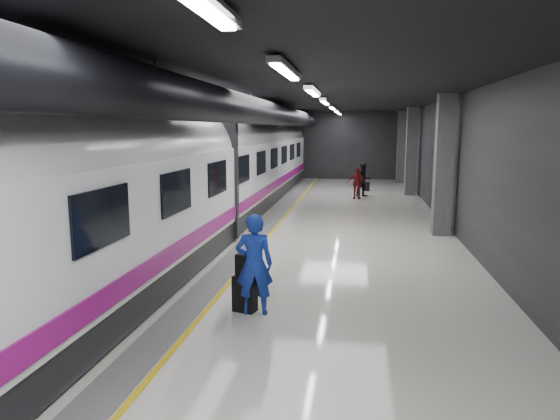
{
  "coord_description": "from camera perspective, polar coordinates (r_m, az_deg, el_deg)",
  "views": [
    {
      "loc": [
        1.83,
        -14.58,
        3.41
      ],
      "look_at": [
        -0.13,
        -1.99,
        1.33
      ],
      "focal_mm": 32.0,
      "sensor_mm": 36.0,
      "label": 1
    }
  ],
  "objects": [
    {
      "name": "train",
      "position": [
        15.49,
        -10.35,
        4.15
      ],
      "size": [
        3.05,
        38.0,
        4.05
      ],
      "color": "black",
      "rests_on": "ground"
    },
    {
      "name": "suitcase_main",
      "position": [
        9.55,
        -4.04,
        -9.52
      ],
      "size": [
        0.48,
        0.37,
        0.69
      ],
      "primitive_type": "cube",
      "rotation": [
        0.0,
        0.0,
        -0.28
      ],
      "color": "black",
      "rests_on": "ground"
    },
    {
      "name": "traveler_far_b",
      "position": [
        24.86,
        8.76,
        3.07
      ],
      "size": [
        0.93,
        0.43,
        1.55
      ],
      "primitive_type": "imported",
      "rotation": [
        0.0,
        0.0,
        -0.05
      ],
      "color": "maroon",
      "rests_on": "ground"
    },
    {
      "name": "shoulder_bag",
      "position": [
        9.4,
        -4.13,
        -6.32
      ],
      "size": [
        0.35,
        0.26,
        0.41
      ],
      "primitive_type": "cube",
      "rotation": [
        0.0,
        0.0,
        -0.36
      ],
      "color": "black",
      "rests_on": "suitcase_main"
    },
    {
      "name": "ground",
      "position": [
        15.08,
        1.65,
        -3.81
      ],
      "size": [
        40.0,
        40.0,
        0.0
      ],
      "primitive_type": "plane",
      "color": "silver",
      "rests_on": "ground"
    },
    {
      "name": "traveler_far_a",
      "position": [
        25.67,
        9.55,
        3.43
      ],
      "size": [
        1.04,
        0.97,
        1.72
      ],
      "primitive_type": "imported",
      "rotation": [
        0.0,
        0.0,
        0.49
      ],
      "color": "black",
      "rests_on": "ground"
    },
    {
      "name": "platform_hall",
      "position": [
        15.68,
        1.1,
        9.72
      ],
      "size": [
        10.02,
        40.02,
        4.51
      ],
      "color": "black",
      "rests_on": "ground"
    },
    {
      "name": "suitcase_far",
      "position": [
        28.14,
        9.82,
        2.67
      ],
      "size": [
        0.38,
        0.31,
        0.49
      ],
      "primitive_type": "cube",
      "rotation": [
        0.0,
        0.0,
        -0.33
      ],
      "color": "black",
      "rests_on": "ground"
    },
    {
      "name": "traveler_main",
      "position": [
        9.25,
        -2.96,
        -6.21
      ],
      "size": [
        0.75,
        0.56,
        1.89
      ],
      "primitive_type": "imported",
      "rotation": [
        0.0,
        0.0,
        3.3
      ],
      "color": "blue",
      "rests_on": "ground"
    }
  ]
}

